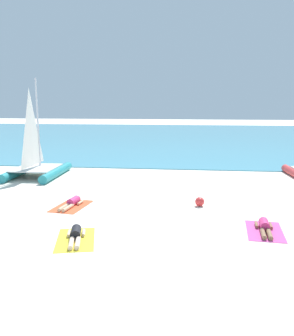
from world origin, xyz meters
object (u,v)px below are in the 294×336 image
(sunbather_rightmost, at_px, (265,227))
(beach_ball, at_px, (200,202))
(towel_center_left, at_px, (71,206))
(sunbather_center_right, at_px, (76,235))
(sunbather_center_left, at_px, (72,203))
(towel_rightmost, at_px, (265,231))
(sailboat_teal, at_px, (36,162))
(towel_center_right, at_px, (76,239))

(sunbather_rightmost, bearing_deg, beach_ball, 133.50)
(towel_center_left, bearing_deg, sunbather_center_right, -69.76)
(beach_ball, bearing_deg, sunbather_center_left, -173.83)
(towel_rightmost, relative_size, sunbather_rightmost, 1.21)
(sailboat_teal, distance_m, sunbather_rightmost, 12.85)
(sailboat_teal, distance_m, towel_rightmost, 12.89)
(sailboat_teal, xyz_separation_m, sunbather_rightmost, (10.62, -7.20, -0.65))
(towel_rightmost, distance_m, beach_ball, 3.25)
(sailboat_teal, bearing_deg, sunbather_center_left, -55.78)
(sailboat_teal, relative_size, towel_center_right, 2.77)
(towel_rightmost, bearing_deg, beach_ball, 127.41)
(towel_center_left, distance_m, sunbather_rightmost, 7.22)
(sunbather_center_right, height_order, beach_ball, beach_ball)
(towel_center_right, bearing_deg, towel_rightmost, 13.51)
(sailboat_teal, bearing_deg, towel_center_left, -56.19)
(towel_center_right, distance_m, towel_rightmost, 5.89)
(towel_rightmost, bearing_deg, sunbather_center_left, 163.64)
(sailboat_teal, relative_size, sunbather_center_left, 3.36)
(sunbather_center_left, xyz_separation_m, sunbather_center_right, (1.20, -3.35, 0.00))
(towel_center_left, relative_size, sunbather_center_left, 1.21)
(towel_center_left, distance_m, towel_center_right, 3.57)
(towel_center_left, relative_size, towel_rightmost, 1.00)
(towel_center_left, height_order, sunbather_center_left, sunbather_center_left)
(sunbather_center_right, bearing_deg, towel_rightmost, -0.84)
(towel_center_right, relative_size, sunbather_rightmost, 1.21)
(towel_center_right, bearing_deg, beach_ball, 46.45)
(towel_center_left, xyz_separation_m, sunbather_rightmost, (6.96, -1.91, 0.13))
(sailboat_teal, relative_size, towel_center_left, 2.77)
(sunbather_center_left, xyz_separation_m, towel_rightmost, (6.94, -2.04, -0.13))
(sailboat_teal, bearing_deg, towel_center_right, -61.35)
(sailboat_teal, relative_size, beach_ball, 14.58)
(sunbather_center_left, height_order, towel_center_right, sunbather_center_left)
(sunbather_center_right, height_order, sunbather_rightmost, same)
(beach_ball, bearing_deg, sailboat_teal, 151.48)
(sailboat_teal, bearing_deg, beach_ball, -29.33)
(towel_center_right, distance_m, sunbather_center_right, 0.14)
(sunbather_center_right, bearing_deg, towel_center_left, 96.53)
(sunbather_center_right, distance_m, sunbather_rightmost, 5.91)
(sunbather_center_left, distance_m, sunbather_rightmost, 7.22)
(sailboat_teal, distance_m, towel_center_left, 6.49)
(sunbather_rightmost, xyz_separation_m, beach_ball, (-1.98, 2.51, 0.05))
(sunbather_center_left, distance_m, beach_ball, 5.00)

